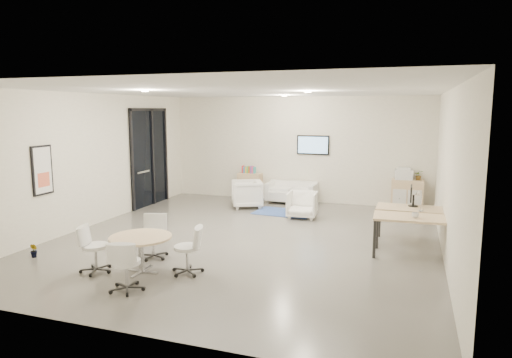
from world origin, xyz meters
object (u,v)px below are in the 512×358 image
at_px(sideboard_left, 250,186).
at_px(armchair_left, 247,193).
at_px(armchair_right, 302,203).
at_px(loveseat, 292,193).
at_px(desk_rear, 413,211).
at_px(sideboard_right, 407,195).
at_px(round_table, 141,241).
at_px(desk_front, 414,221).

relative_size(sideboard_left, armchair_left, 0.96).
distance_m(sideboard_left, armchair_right, 2.90).
bearing_deg(loveseat, desk_rear, -42.22).
xyz_separation_m(sideboard_left, sideboard_right, (4.73, -0.02, 0.02)).
xyz_separation_m(loveseat, desk_rear, (3.47, -3.29, 0.39)).
xyz_separation_m(sideboard_right, armchair_right, (-2.58, -1.92, -0.05)).
bearing_deg(sideboard_left, desk_rear, -35.28).
height_order(armchair_left, round_table, armchair_left).
height_order(sideboard_right, armchair_left, sideboard_right).
height_order(loveseat, armchair_left, armchair_left).
distance_m(loveseat, desk_rear, 4.80).
relative_size(armchair_left, desk_front, 0.56).
relative_size(armchair_left, armchair_right, 1.13).
bearing_deg(desk_front, armchair_right, 136.15).
xyz_separation_m(armchair_right, desk_front, (2.76, -2.44, 0.33)).
xyz_separation_m(sideboard_right, loveseat, (-3.32, -0.14, -0.13)).
relative_size(sideboard_right, loveseat, 0.58).
distance_m(sideboard_right, loveseat, 3.32).
bearing_deg(round_table, armchair_right, 70.84).
bearing_deg(sideboard_left, armchair_left, -74.52).
bearing_deg(armchair_left, sideboard_left, 169.59).
bearing_deg(round_table, loveseat, 81.83).
height_order(armchair_right, desk_front, desk_front).
xyz_separation_m(armchair_left, desk_rear, (4.55, -2.27, 0.26)).
height_order(desk_front, round_table, desk_front).
height_order(armchair_right, desk_rear, desk_rear).
distance_m(sideboard_right, armchair_right, 3.21).
bearing_deg(armchair_right, desk_front, -45.76).
bearing_deg(round_table, sideboard_right, 57.87).
distance_m(loveseat, armchair_right, 1.93).
xyz_separation_m(sideboard_right, desk_rear, (0.15, -3.43, 0.26)).
xyz_separation_m(armchair_left, round_table, (0.12, -5.65, 0.13)).
bearing_deg(desk_rear, desk_front, -87.71).
bearing_deg(armchair_left, armchair_right, 41.53).
distance_m(sideboard_left, loveseat, 1.42).
bearing_deg(desk_front, armchair_left, 142.74).
xyz_separation_m(sideboard_left, round_table, (0.45, -6.83, 0.15)).
xyz_separation_m(desk_rear, round_table, (-4.43, -3.38, -0.13)).
bearing_deg(loveseat, desk_front, -49.05).
height_order(sideboard_right, desk_rear, sideboard_right).
xyz_separation_m(armchair_left, desk_front, (4.58, -3.20, 0.28)).
relative_size(sideboard_left, loveseat, 0.55).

